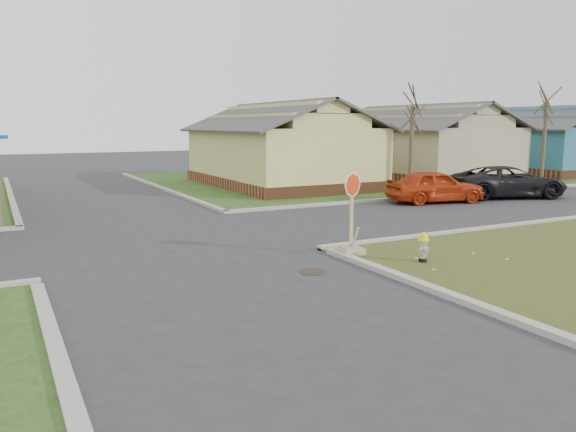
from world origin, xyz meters
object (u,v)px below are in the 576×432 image
red_sedan (435,186)px  dark_pickup (508,182)px  fire_hydrant (423,246)px  stop_sign (351,236)px

red_sedan → dark_pickup: (4.26, -0.25, 0.01)m
dark_pickup → fire_hydrant: bearing=142.5°
red_sedan → fire_hydrant: bearing=149.1°
fire_hydrant → dark_pickup: dark_pickup is taller
stop_sign → dark_pickup: 14.69m
red_sedan → stop_sign: bearing=139.5°
fire_hydrant → red_sedan: red_sedan is taller
fire_hydrant → red_sedan: (7.86, 8.24, 0.27)m
red_sedan → dark_pickup: bearing=-80.7°
stop_sign → dark_pickup: (13.20, 6.44, 0.22)m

